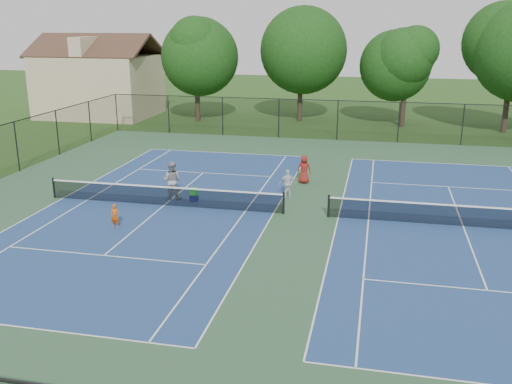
% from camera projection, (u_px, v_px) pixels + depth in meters
% --- Properties ---
extents(ground, '(140.00, 140.00, 0.00)m').
position_uv_depth(ground, '(306.00, 215.00, 26.58)').
color(ground, '#234716').
rests_on(ground, ground).
extents(court_pad, '(36.00, 36.00, 0.01)m').
position_uv_depth(court_pad, '(306.00, 215.00, 26.58)').
color(court_pad, '#325A3E').
rests_on(court_pad, ground).
extents(tennis_court_left, '(12.00, 23.83, 1.07)m').
position_uv_depth(tennis_court_left, '(164.00, 204.00, 27.98)').
color(tennis_court_left, navy).
rests_on(tennis_court_left, ground).
extents(tennis_court_right, '(12.00, 23.83, 1.07)m').
position_uv_depth(tennis_court_right, '(463.00, 224.00, 25.13)').
color(tennis_court_right, navy).
rests_on(tennis_court_right, ground).
extents(perimeter_fence, '(36.08, 36.08, 3.02)m').
position_uv_depth(perimeter_fence, '(307.00, 182.00, 26.12)').
color(perimeter_fence, black).
rests_on(perimeter_fence, ground).
extents(tree_back_a, '(6.80, 6.80, 9.15)m').
position_uv_depth(tree_back_a, '(196.00, 53.00, 49.95)').
color(tree_back_a, '#2D2116').
rests_on(tree_back_a, ground).
extents(tree_back_b, '(7.60, 7.60, 10.03)m').
position_uv_depth(tree_back_b, '(301.00, 46.00, 49.82)').
color(tree_back_b, '#2D2116').
rests_on(tree_back_b, ground).
extents(tree_back_c, '(6.00, 6.00, 8.40)m').
position_uv_depth(tree_back_c, '(407.00, 61.00, 47.37)').
color(tree_back_c, '#2D2116').
rests_on(tree_back_c, ground).
extents(clapboard_house, '(10.80, 8.10, 7.65)m').
position_uv_depth(clapboard_house, '(99.00, 83.00, 53.78)').
color(clapboard_house, tan).
rests_on(clapboard_house, ground).
extents(child_player, '(0.42, 0.30, 1.09)m').
position_uv_depth(child_player, '(115.00, 216.00, 24.85)').
color(child_player, '#CA4D0D').
rests_on(child_player, ground).
extents(instructor, '(0.97, 0.76, 1.96)m').
position_uv_depth(instructor, '(172.00, 180.00, 28.80)').
color(instructor, gray).
rests_on(instructor, ground).
extents(bystander_a, '(0.92, 0.51, 1.48)m').
position_uv_depth(bystander_a, '(288.00, 184.00, 29.07)').
color(bystander_a, silver).
rests_on(bystander_a, ground).
extents(bystander_c, '(0.79, 0.52, 1.58)m').
position_uv_depth(bystander_c, '(304.00, 169.00, 31.68)').
color(bystander_c, maroon).
rests_on(bystander_c, ground).
extents(ball_crate, '(0.41, 0.34, 0.32)m').
position_uv_depth(ball_crate, '(194.00, 198.00, 28.62)').
color(ball_crate, navy).
rests_on(ball_crate, ground).
extents(ball_hopper, '(0.39, 0.34, 0.38)m').
position_uv_depth(ball_hopper, '(194.00, 192.00, 28.52)').
color(ball_hopper, green).
rests_on(ball_hopper, ball_crate).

